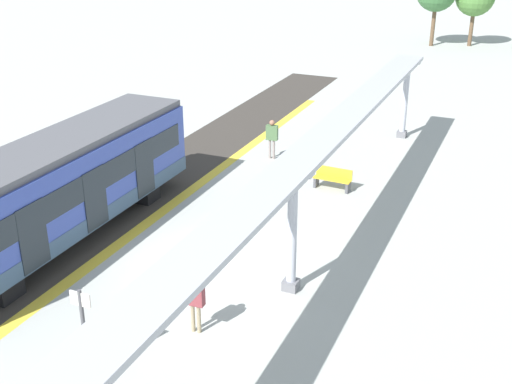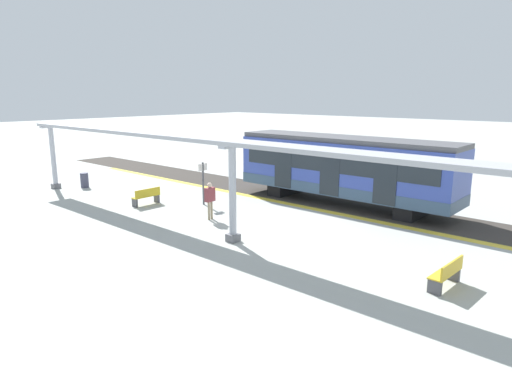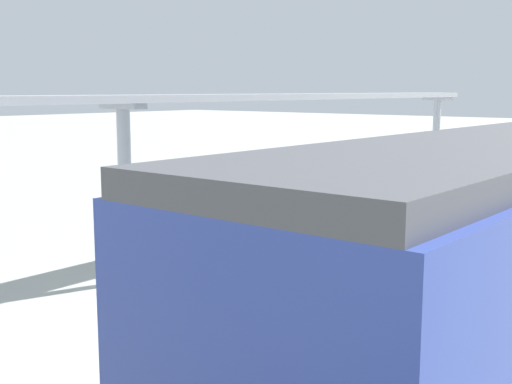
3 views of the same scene
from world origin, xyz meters
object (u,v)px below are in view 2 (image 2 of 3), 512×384
Objects in this scene: train_near_carriage at (343,169)px; passenger_by_the_benches at (210,197)px; bench_mid_platform at (447,274)px; trash_bin at (85,180)px; platform_info_sign at (203,179)px; canopy_pillar_second at (233,193)px; bench_near_end at (147,196)px; canopy_pillar_nearest at (53,157)px.

train_near_carriage is 7.21m from passenger_by_the_benches.
trash_bin is at bearing -90.36° from bench_mid_platform.
canopy_pillar_second is at bearing 58.69° from platform_info_sign.
passenger_by_the_benches reaches higher than trash_bin.
bench_near_end is at bearing -47.23° from platform_info_sign.
bench_mid_platform is 1.69× the size of trash_bin.
canopy_pillar_second is 7.69m from bench_near_end.
canopy_pillar_second is at bearing 80.56° from bench_near_end.
canopy_pillar_second is 4.18× the size of trash_bin.
canopy_pillar_nearest is at bearing -87.10° from bench_mid_platform.
train_near_carriage is 3.10× the size of canopy_pillar_nearest.
passenger_by_the_benches is at bearing 97.21° from canopy_pillar_nearest.
train_near_carriage is at bearing 118.19° from canopy_pillar_nearest.
platform_info_sign is at bearing -125.81° from passenger_by_the_benches.
canopy_pillar_nearest is at bearing -82.79° from passenger_by_the_benches.
bench_mid_platform is 21.63m from trash_bin.
canopy_pillar_nearest and canopy_pillar_second have the same top height.
canopy_pillar_second is (0.00, 15.03, 0.00)m from canopy_pillar_nearest.
platform_info_sign is 2.91m from passenger_by_the_benches.
trash_bin is 0.53× the size of passenger_by_the_benches.
passenger_by_the_benches is (-1.53, 12.08, -0.84)m from canopy_pillar_nearest.
canopy_pillar_nearest is 15.03m from canopy_pillar_second.
train_near_carriage is 10.20m from bench_near_end.
passenger_by_the_benches is at bearing -92.05° from bench_mid_platform.
canopy_pillar_nearest reaches higher than bench_near_end.
train_near_carriage reaches higher than bench_near_end.
trash_bin is at bearing -77.38° from platform_info_sign.
passenger_by_the_benches is (-0.24, 11.00, 0.62)m from trash_bin.
passenger_by_the_benches is at bearing 54.19° from platform_info_sign.
canopy_pillar_second is 2.47× the size of bench_mid_platform.
canopy_pillar_second is 2.20× the size of passenger_by_the_benches.
platform_info_sign reaches higher than bench_mid_platform.
train_near_carriage is at bearing 179.93° from canopy_pillar_second.
trash_bin reaches higher than bench_near_end.
train_near_carriage is 12.94× the size of trash_bin.
canopy_pillar_second is 14.09m from trash_bin.
bench_near_end is at bearing 89.58° from trash_bin.
passenger_by_the_benches is (6.53, -2.96, -0.76)m from train_near_carriage.
bench_near_end is 1.67× the size of trash_bin.
canopy_pillar_second reaches higher than passenger_by_the_benches.
bench_mid_platform is 10.65m from passenger_by_the_benches.
train_near_carriage is 5.29× the size of platform_info_sign.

